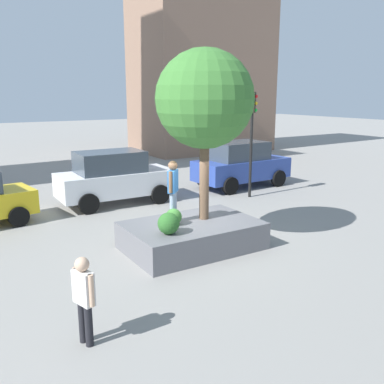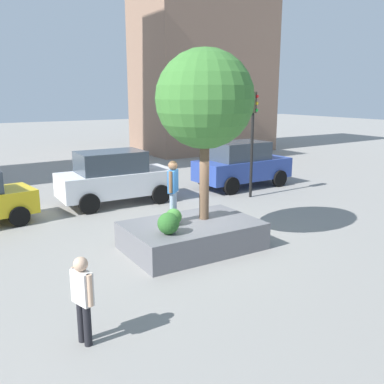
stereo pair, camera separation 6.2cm
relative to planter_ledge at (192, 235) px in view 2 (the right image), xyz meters
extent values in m
plane|color=gray|center=(0.16, 0.37, -0.39)|extent=(120.00, 120.00, 0.00)
cube|color=slate|center=(0.00, 0.00, 0.00)|extent=(3.75, 2.47, 0.78)
cylinder|color=brown|center=(0.51, 0.15, 1.74)|extent=(0.28, 0.28, 2.69)
sphere|color=#3D7A33|center=(0.51, 0.15, 3.84)|extent=(2.77, 2.77, 2.77)
sphere|color=#2D6628|center=(-1.05, -0.53, 0.68)|extent=(0.58, 0.58, 0.58)
sphere|color=#3D7A33|center=(-0.55, 0.10, 0.62)|extent=(0.47, 0.47, 0.47)
cube|color=#A51E1E|center=(-0.42, 0.34, 0.45)|extent=(0.67, 0.75, 0.02)
sphere|color=beige|center=(-0.32, 0.59, 0.42)|extent=(0.06, 0.06, 0.06)
sphere|color=beige|center=(-0.19, 0.49, 0.42)|extent=(0.06, 0.06, 0.06)
sphere|color=beige|center=(-0.65, 0.20, 0.42)|extent=(0.06, 0.06, 0.06)
sphere|color=beige|center=(-0.52, 0.09, 0.42)|extent=(0.06, 0.06, 0.06)
cylinder|color=#8C9EB7|center=(-0.49, 0.28, 0.86)|extent=(0.15, 0.15, 0.81)
cylinder|color=#8C9EB7|center=(-0.35, 0.41, 0.86)|extent=(0.15, 0.15, 0.81)
cube|color=#2D6BB2|center=(-0.42, 0.34, 1.59)|extent=(0.46, 0.46, 0.63)
cylinder|color=brown|center=(-0.59, 0.18, 1.60)|extent=(0.10, 0.10, 0.60)
cylinder|color=brown|center=(-0.25, 0.51, 1.60)|extent=(0.10, 0.10, 0.60)
sphere|color=brown|center=(-0.42, 0.34, 2.03)|extent=(0.26, 0.26, 0.26)
cylinder|color=black|center=(-4.13, 6.50, -0.04)|extent=(0.71, 0.30, 0.69)
cylinder|color=black|center=(-3.88, 4.81, -0.04)|extent=(0.71, 0.30, 0.69)
cube|color=white|center=(0.10, 6.00, 0.47)|extent=(4.65, 2.00, 0.92)
cube|color=#38424C|center=(-0.13, 6.01, 1.35)|extent=(2.61, 1.74, 0.83)
cylinder|color=black|center=(1.59, 6.96, 0.01)|extent=(0.79, 0.24, 0.79)
cylinder|color=black|center=(1.57, 5.01, 0.01)|extent=(0.79, 0.24, 0.79)
cylinder|color=black|center=(-1.37, 7.00, 0.01)|extent=(0.79, 0.24, 0.79)
cylinder|color=black|center=(-1.39, 5.05, 0.01)|extent=(0.79, 0.24, 0.79)
cube|color=#2D479E|center=(6.40, 5.84, 0.48)|extent=(4.76, 2.18, 0.93)
cube|color=#38424C|center=(6.17, 5.82, 1.36)|extent=(2.70, 1.85, 0.84)
cylinder|color=black|center=(7.85, 6.89, 0.01)|extent=(0.80, 0.27, 0.79)
cylinder|color=black|center=(7.94, 4.93, 0.01)|extent=(0.80, 0.27, 0.79)
cylinder|color=black|center=(4.86, 6.74, 0.01)|extent=(0.80, 0.27, 0.79)
cylinder|color=black|center=(4.95, 4.78, 0.01)|extent=(0.80, 0.27, 0.79)
cylinder|color=black|center=(5.41, 4.00, 1.41)|extent=(0.12, 0.12, 3.60)
cube|color=black|center=(5.41, 4.00, 3.63)|extent=(0.37, 0.36, 0.85)
sphere|color=red|center=(5.51, 3.88, 3.88)|extent=(0.14, 0.14, 0.14)
sphere|color=gold|center=(5.51, 3.88, 3.60)|extent=(0.14, 0.14, 0.14)
sphere|color=green|center=(5.51, 3.88, 3.32)|extent=(0.14, 0.14, 0.14)
cylinder|color=black|center=(-4.16, -3.00, 0.00)|extent=(0.14, 0.14, 0.78)
cylinder|color=black|center=(-4.11, -3.18, 0.00)|extent=(0.14, 0.14, 0.78)
cube|color=silver|center=(-4.13, -3.09, 0.70)|extent=(0.31, 0.48, 0.61)
cylinder|color=#D8AD8C|center=(-4.20, -2.87, 0.72)|extent=(0.10, 0.10, 0.58)
cylinder|color=#D8AD8C|center=(-4.07, -3.31, 0.72)|extent=(0.10, 0.10, 0.58)
sphere|color=#D8AD8C|center=(-4.13, -3.09, 1.13)|extent=(0.26, 0.26, 0.26)
cube|color=#8C6B56|center=(12.16, 18.31, 7.11)|extent=(9.83, 6.26, 14.99)
camera|label=1|loc=(-6.08, -9.84, 3.99)|focal=39.51mm
camera|label=2|loc=(-6.03, -9.88, 3.99)|focal=39.51mm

